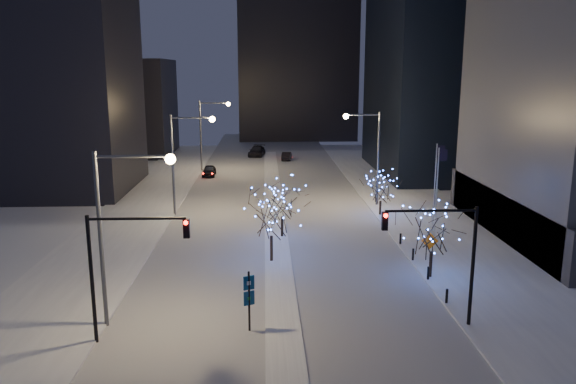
{
  "coord_description": "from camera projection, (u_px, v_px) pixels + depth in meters",
  "views": [
    {
      "loc": [
        -0.95,
        -27.95,
        14.21
      ],
      "look_at": [
        0.83,
        14.34,
        5.0
      ],
      "focal_mm": 35.0,
      "sensor_mm": 36.0,
      "label": 1
    }
  ],
  "objects": [
    {
      "name": "holiday_tree_plaza_far",
      "position": [
        381.0,
        187.0,
        55.3
      ],
      "size": [
        4.72,
        4.72,
        4.39
      ],
      "color": "black",
      "rests_on": "east_sidewalk"
    },
    {
      "name": "median",
      "position": [
        274.0,
        206.0,
        59.62
      ],
      "size": [
        2.0,
        80.0,
        0.15
      ],
      "primitive_type": "cube",
      "color": "white",
      "rests_on": "ground"
    },
    {
      "name": "street_lamp_w_far",
      "position": [
        208.0,
        126.0,
        79.36
      ],
      "size": [
        4.4,
        0.56,
        10.0
      ],
      "color": "#595E66",
      "rests_on": "ground"
    },
    {
      "name": "holiday_tree_plaza_near",
      "position": [
        433.0,
        230.0,
        38.36
      ],
      "size": [
        5.25,
        5.25,
        5.27
      ],
      "color": "black",
      "rests_on": "east_sidewalk"
    },
    {
      "name": "road",
      "position": [
        273.0,
        196.0,
        64.51
      ],
      "size": [
        20.0,
        130.0,
        0.02
      ],
      "primitive_type": "cube",
      "color": "#A0A4AE",
      "rests_on": "ground"
    },
    {
      "name": "street_lamp_w_mid",
      "position": [
        183.0,
        151.0,
        54.95
      ],
      "size": [
        4.4,
        0.56,
        10.0
      ],
      "color": "#595E66",
      "rests_on": "ground"
    },
    {
      "name": "car_far",
      "position": [
        257.0,
        151.0,
        94.7
      ],
      "size": [
        3.17,
        5.98,
        1.65
      ],
      "primitive_type": "imported",
      "rotation": [
        0.0,
        0.0,
        -0.16
      ],
      "color": "#222227",
      "rests_on": "ground"
    },
    {
      "name": "bollards",
      "position": [
        420.0,
        263.0,
        40.4
      ],
      "size": [
        0.16,
        12.16,
        0.9
      ],
      "color": "black",
      "rests_on": "east_sidewalk"
    },
    {
      "name": "filler_west_near",
      "position": [
        33.0,
        89.0,
        65.69
      ],
      "size": [
        22.0,
        18.0,
        24.0
      ],
      "primitive_type": "cube",
      "color": "black",
      "rests_on": "ground"
    },
    {
      "name": "east_sidewalk",
      "position": [
        442.0,
        231.0,
        50.47
      ],
      "size": [
        10.0,
        90.0,
        0.15
      ],
      "primitive_type": "cube",
      "color": "white",
      "rests_on": "ground"
    },
    {
      "name": "street_lamp_east",
      "position": [
        370.0,
        146.0,
        58.68
      ],
      "size": [
        3.9,
        0.56,
        10.0
      ],
      "color": "#595E66",
      "rests_on": "ground"
    },
    {
      "name": "holiday_tree_median_near",
      "position": [
        271.0,
        214.0,
        41.58
      ],
      "size": [
        5.97,
        5.97,
        5.71
      ],
      "color": "black",
      "rests_on": "median"
    },
    {
      "name": "car_near",
      "position": [
        209.0,
        171.0,
        76.84
      ],
      "size": [
        1.73,
        4.27,
        1.45
      ],
      "primitive_type": "imported",
      "rotation": [
        0.0,
        0.0,
        0.0
      ],
      "color": "black",
      "rests_on": "ground"
    },
    {
      "name": "traffic_signal_east",
      "position": [
        446.0,
        247.0,
        30.67
      ],
      "size": [
        5.26,
        0.43,
        7.0
      ],
      "color": "black",
      "rests_on": "ground"
    },
    {
      "name": "flagpoles",
      "position": [
        437.0,
        186.0,
        46.71
      ],
      "size": [
        1.35,
        2.6,
        8.0
      ],
      "color": "silver",
      "rests_on": "east_sidewalk"
    },
    {
      "name": "wayfinding_sign",
      "position": [
        249.0,
        295.0,
        30.79
      ],
      "size": [
        0.6,
        0.32,
        3.49
      ],
      "rotation": [
        0.0,
        0.0,
        0.42
      ],
      "color": "black",
      "rests_on": "ground"
    },
    {
      "name": "holiday_tree_median_far",
      "position": [
        282.0,
        199.0,
        47.88
      ],
      "size": [
        5.23,
        5.23,
        5.2
      ],
      "color": "black",
      "rests_on": "median"
    },
    {
      "name": "car_mid",
      "position": [
        287.0,
        156.0,
        90.62
      ],
      "size": [
        1.9,
        4.15,
        1.32
      ],
      "primitive_type": "imported",
      "rotation": [
        0.0,
        0.0,
        3.01
      ],
      "color": "black",
      "rests_on": "ground"
    },
    {
      "name": "ground",
      "position": [
        284.0,
        339.0,
        30.34
      ],
      "size": [
        160.0,
        160.0,
        0.0
      ],
      "primitive_type": "plane",
      "color": "white",
      "rests_on": "ground"
    },
    {
      "name": "traffic_signal_west",
      "position": [
        121.0,
        257.0,
        28.98
      ],
      "size": [
        5.26,
        0.43,
        7.0
      ],
      "color": "black",
      "rests_on": "ground"
    },
    {
      "name": "street_lamp_w_near",
      "position": [
        119.0,
        215.0,
        30.55
      ],
      "size": [
        4.4,
        0.56,
        10.0
      ],
      "color": "#595E66",
      "rests_on": "ground"
    },
    {
      "name": "west_sidewalk",
      "position": [
        117.0,
        235.0,
        49.28
      ],
      "size": [
        8.0,
        90.0,
        0.15
      ],
      "primitive_type": "cube",
      "color": "white",
      "rests_on": "ground"
    },
    {
      "name": "construction_sign",
      "position": [
        430.0,
        244.0,
        42.21
      ],
      "size": [
        1.3,
        0.12,
        2.14
      ],
      "rotation": [
        0.0,
        0.0,
        -0.06
      ],
      "color": "black",
      "rests_on": "east_sidewalk"
    },
    {
      "name": "filler_west_far",
      "position": [
        118.0,
        107.0,
        95.91
      ],
      "size": [
        18.0,
        16.0,
        16.0
      ],
      "primitive_type": "cube",
      "color": "black",
      "rests_on": "ground"
    },
    {
      "name": "horizon_block",
      "position": [
        297.0,
        37.0,
        115.94
      ],
      "size": [
        24.0,
        14.0,
        42.0
      ],
      "primitive_type": "cube",
      "color": "black",
      "rests_on": "ground"
    }
  ]
}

